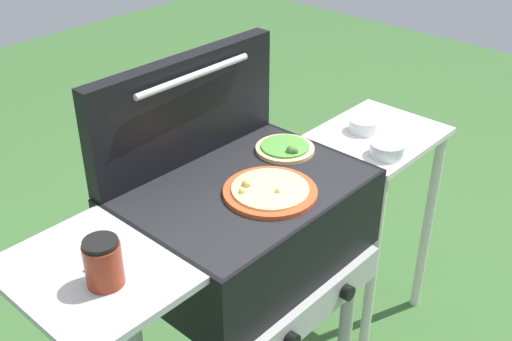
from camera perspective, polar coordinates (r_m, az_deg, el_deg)
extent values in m
cube|color=black|center=(1.71, -1.13, -4.67)|extent=(0.64, 0.48, 0.24)
cube|color=black|center=(1.65, -1.17, -1.37)|extent=(0.61, 0.46, 0.01)
cube|color=#A4A4A4|center=(1.41, -14.85, -9.15)|extent=(0.32, 0.41, 0.02)
cube|color=#A4A4A4|center=(1.48, -14.28, -12.46)|extent=(0.02, 0.02, 0.24)
cube|color=#A4A4A4|center=(1.70, 5.30, -12.67)|extent=(0.58, 0.02, 0.10)
cylinder|color=black|center=(1.62, 3.30, -15.25)|extent=(0.04, 0.02, 0.04)
cylinder|color=black|center=(1.76, 8.36, -10.97)|extent=(0.04, 0.02, 0.04)
cylinder|color=#A4A4A4|center=(2.08, 8.22, -13.66)|extent=(0.04, 0.04, 0.66)
cylinder|color=#A4A4A4|center=(2.25, 0.20, -9.24)|extent=(0.04, 0.04, 0.66)
cube|color=black|center=(1.71, -6.48, 5.58)|extent=(0.63, 0.06, 0.30)
cylinder|color=#B7B7BC|center=(1.64, -5.64, 8.63)|extent=(0.38, 0.02, 0.02)
cylinder|color=#C64723|center=(1.60, 1.30, -1.95)|extent=(0.24, 0.24, 0.01)
cylinder|color=#EDD17A|center=(1.60, 1.31, -1.68)|extent=(0.20, 0.20, 0.01)
sphere|color=tan|center=(1.61, -0.87, -1.25)|extent=(0.02, 0.02, 0.02)
sphere|color=#F2C76A|center=(1.58, -1.27, -1.86)|extent=(0.02, 0.02, 0.02)
sphere|color=#F2B986|center=(1.58, 2.05, -1.83)|extent=(0.02, 0.02, 0.02)
cylinder|color=#E0C17F|center=(1.80, 2.66, 1.98)|extent=(0.17, 0.17, 0.01)
cylinder|color=#4C8C38|center=(1.80, 2.67, 2.23)|extent=(0.14, 0.14, 0.01)
sphere|color=#487A30|center=(1.77, 3.23, 1.86)|extent=(0.03, 0.03, 0.03)
sphere|color=#54833A|center=(1.77, 3.25, 1.86)|extent=(0.03, 0.03, 0.03)
sphere|color=#3A6938|center=(1.76, 3.53, 1.78)|extent=(0.02, 0.02, 0.02)
cylinder|color=maroon|center=(1.33, -13.75, -8.33)|extent=(0.08, 0.08, 0.10)
cylinder|color=black|center=(1.30, -14.04, -6.45)|extent=(0.07, 0.07, 0.01)
cube|color=beige|center=(2.16, 10.95, 3.12)|extent=(0.44, 0.36, 0.02)
cylinder|color=beige|center=(2.18, 10.53, -9.22)|extent=(0.04, 0.04, 0.78)
cylinder|color=beige|center=(2.46, 15.39, -4.83)|extent=(0.04, 0.04, 0.78)
cylinder|color=beige|center=(2.31, 4.29, -6.14)|extent=(0.04, 0.04, 0.78)
cylinder|color=beige|center=(2.57, 9.58, -2.33)|extent=(0.04, 0.04, 0.78)
cylinder|color=silver|center=(2.02, 11.89, 1.93)|extent=(0.11, 0.11, 0.04)
cylinder|color=maroon|center=(2.02, 11.87, 1.76)|extent=(0.09, 0.09, 0.02)
cylinder|color=silver|center=(2.16, 9.84, 4.13)|extent=(0.10, 0.10, 0.04)
cylinder|color=beige|center=(2.16, 9.82, 3.97)|extent=(0.09, 0.09, 0.02)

